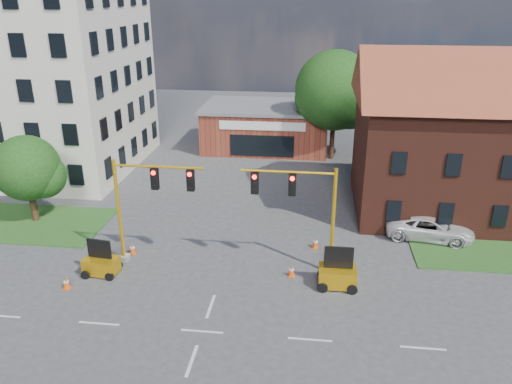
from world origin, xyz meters
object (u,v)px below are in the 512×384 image
trailer_east (337,275)px  pickup_white (430,227)px  trailer_west (101,264)px  signal_mast_east (303,207)px  signal_mast_west (146,200)px

trailer_east → pickup_white: 8.78m
trailer_west → trailer_east: 13.00m
signal_mast_east → trailer_east: 4.02m
signal_mast_east → trailer_east: (1.99, -1.36, -3.22)m
signal_mast_west → signal_mast_east: size_ratio=1.00×
signal_mast_east → signal_mast_west: bearing=180.0°
pickup_white → signal_mast_west: bearing=115.3°
signal_mast_west → pickup_white: signal_mast_west is taller
trailer_west → trailer_east: size_ratio=0.91×
trailer_east → signal_mast_west: bearing=172.6°
signal_mast_east → pickup_white: 9.97m
signal_mast_east → trailer_west: size_ratio=3.05×
trailer_east → pickup_white: (6.00, 6.41, 0.05)m
trailer_west → trailer_east: bearing=8.5°
signal_mast_east → trailer_east: bearing=-34.3°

